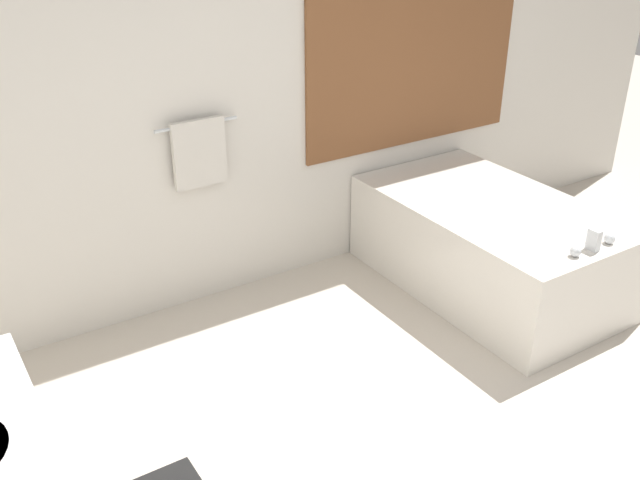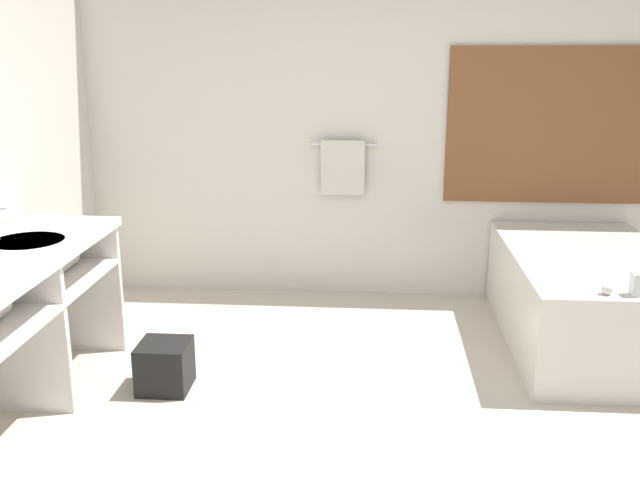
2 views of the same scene
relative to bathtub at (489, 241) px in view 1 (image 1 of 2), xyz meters
name	(u,v)px [view 1 (image 1 of 2)]	position (x,y,z in m)	size (l,w,h in m)	color
wall_back_with_blinds	(244,79)	(-1.25, 0.88, 1.02)	(7.40, 0.13, 2.70)	silver
bathtub	(489,241)	(0.00, 0.00, 0.00)	(0.99, 1.68, 0.71)	silver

